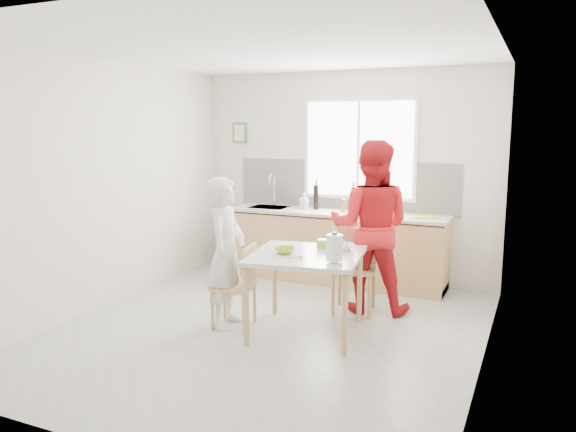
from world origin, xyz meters
name	(u,v)px	position (x,y,z in m)	size (l,w,h in m)	color
ground	(268,330)	(0.00, 0.00, 0.00)	(4.50, 4.50, 0.00)	#B7B7B2
room_shell	(267,164)	(0.00, 0.00, 1.64)	(4.50, 4.50, 4.50)	silver
window	(359,149)	(0.20, 2.23, 1.70)	(1.50, 0.06, 1.30)	white
backsplash	(344,185)	(0.00, 2.24, 1.23)	(3.00, 0.02, 0.65)	white
picture_frame	(240,133)	(-1.55, 2.23, 1.90)	(0.22, 0.03, 0.28)	#3A803C
kitchen_counter	(335,250)	(0.00, 1.95, 0.42)	(2.84, 0.64, 1.37)	tan
dining_table	(306,262)	(0.36, 0.10, 0.71)	(1.18, 1.18, 0.79)	silver
chair_left	(239,282)	(-0.32, -0.01, 0.46)	(0.44, 0.44, 0.83)	tan
chair_far	(355,262)	(0.58, 0.97, 0.53)	(0.51, 0.51, 0.97)	tan
person_white	(226,252)	(-0.45, -0.03, 0.75)	(0.55, 0.36, 1.51)	white
person_red	(370,227)	(0.72, 1.03, 0.93)	(0.90, 0.70, 1.85)	red
bowl_green	(285,250)	(0.17, 0.02, 0.82)	(0.19, 0.19, 0.06)	#9BB92A
bowl_white	(342,247)	(0.62, 0.39, 0.82)	(0.24, 0.24, 0.06)	white
milk_jug	(335,247)	(0.73, -0.13, 0.93)	(0.20, 0.15, 0.26)	white
green_box	(323,244)	(0.42, 0.39, 0.84)	(0.10, 0.10, 0.09)	#82BB2B
spoon	(293,257)	(0.32, -0.13, 0.80)	(0.01, 0.01, 0.16)	#A5A5AA
cutting_board	(422,217)	(1.10, 1.93, 0.93)	(0.35, 0.25, 0.01)	#99B72A
wine_bottle_a	(316,197)	(-0.30, 2.01, 1.08)	(0.07, 0.07, 0.32)	black
wine_bottle_b	(353,199)	(0.17, 2.12, 1.07)	(0.07, 0.07, 0.30)	black
jar_amber	(344,205)	(0.09, 1.97, 1.00)	(0.06, 0.06, 0.16)	brown
soap_bottle	(304,201)	(-0.46, 2.00, 1.02)	(0.09, 0.10, 0.21)	#999999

